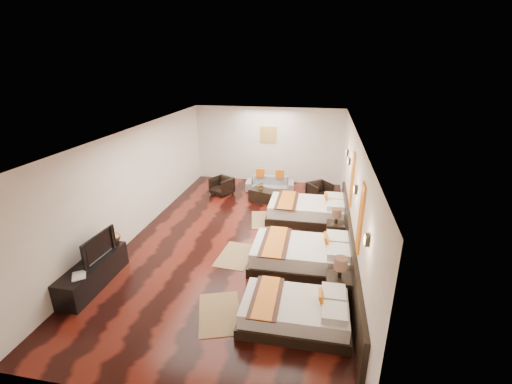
% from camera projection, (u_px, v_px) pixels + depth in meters
% --- Properties ---
extents(floor, '(5.50, 9.50, 0.01)m').
position_uv_depth(floor, '(240.00, 238.00, 9.09)').
color(floor, black).
rests_on(floor, ground).
extents(ceiling, '(5.50, 9.50, 0.01)m').
position_uv_depth(ceiling, '(238.00, 132.00, 8.08)').
color(ceiling, white).
rests_on(ceiling, floor).
extents(back_wall, '(5.50, 0.01, 2.80)m').
position_uv_depth(back_wall, '(268.00, 145.00, 12.94)').
color(back_wall, silver).
rests_on(back_wall, floor).
extents(left_wall, '(0.01, 9.50, 2.80)m').
position_uv_depth(left_wall, '(137.00, 181.00, 9.06)').
color(left_wall, silver).
rests_on(left_wall, floor).
extents(right_wall, '(0.01, 9.50, 2.80)m').
position_uv_depth(right_wall, '(353.00, 196.00, 8.11)').
color(right_wall, silver).
rests_on(right_wall, floor).
extents(headboard_panel, '(0.08, 6.60, 0.90)m').
position_uv_depth(headboard_panel, '(349.00, 248.00, 7.72)').
color(headboard_panel, black).
rests_on(headboard_panel, floor).
extents(bed_near, '(1.91, 1.20, 0.73)m').
position_uv_depth(bed_near, '(296.00, 312.00, 6.06)').
color(bed_near, black).
rests_on(bed_near, floor).
extents(bed_mid, '(2.26, 1.42, 0.86)m').
position_uv_depth(bed_mid, '(303.00, 255.00, 7.73)').
color(bed_mid, black).
rests_on(bed_mid, floor).
extents(bed_far, '(2.27, 1.42, 0.86)m').
position_uv_depth(bed_far, '(308.00, 210.00, 10.02)').
color(bed_far, black).
rests_on(bed_far, floor).
extents(nightstand_a, '(0.48, 0.48, 0.95)m').
position_uv_depth(nightstand_a, '(338.00, 286.00, 6.63)').
color(nightstand_a, black).
rests_on(nightstand_a, floor).
extents(nightstand_b, '(0.45, 0.45, 0.89)m').
position_uv_depth(nightstand_b, '(335.00, 230.00, 8.85)').
color(nightstand_b, black).
rests_on(nightstand_b, floor).
extents(jute_mat_near, '(1.09, 1.38, 0.01)m').
position_uv_depth(jute_mat_near, '(220.00, 313.00, 6.38)').
color(jute_mat_near, olive).
rests_on(jute_mat_near, floor).
extents(jute_mat_mid, '(0.86, 1.26, 0.01)m').
position_uv_depth(jute_mat_mid, '(236.00, 255.00, 8.27)').
color(jute_mat_mid, olive).
rests_on(jute_mat_mid, floor).
extents(jute_mat_far, '(0.97, 1.32, 0.01)m').
position_uv_depth(jute_mat_far, '(265.00, 220.00, 10.11)').
color(jute_mat_far, olive).
rests_on(jute_mat_far, floor).
extents(tv_console, '(0.50, 1.80, 0.55)m').
position_uv_depth(tv_console, '(93.00, 273.00, 7.11)').
color(tv_console, black).
rests_on(tv_console, floor).
extents(tv, '(0.18, 0.99, 0.57)m').
position_uv_depth(tv, '(95.00, 246.00, 7.03)').
color(tv, black).
rests_on(tv, tv_console).
extents(book, '(0.39, 0.40, 0.03)m').
position_uv_depth(book, '(72.00, 278.00, 6.48)').
color(book, black).
rests_on(book, tv_console).
extents(figurine, '(0.33, 0.33, 0.33)m').
position_uv_depth(figurine, '(113.00, 236.00, 7.70)').
color(figurine, brown).
rests_on(figurine, tv_console).
extents(sofa, '(1.75, 0.82, 0.49)m').
position_uv_depth(sofa, '(270.00, 184.00, 12.32)').
color(sofa, gray).
rests_on(sofa, floor).
extents(armchair_left, '(0.90, 0.91, 0.61)m').
position_uv_depth(armchair_left, '(222.00, 186.00, 11.95)').
color(armchair_left, black).
rests_on(armchair_left, floor).
extents(armchair_right, '(0.96, 0.97, 0.63)m').
position_uv_depth(armchair_right, '(320.00, 192.00, 11.38)').
color(armchair_right, black).
rests_on(armchair_right, floor).
extents(coffee_table, '(1.11, 0.79, 0.40)m').
position_uv_depth(coffee_table, '(265.00, 196.00, 11.38)').
color(coffee_table, black).
rests_on(coffee_table, floor).
extents(table_plant, '(0.27, 0.25, 0.26)m').
position_uv_depth(table_plant, '(261.00, 186.00, 11.30)').
color(table_plant, '#2D571D').
rests_on(table_plant, coffee_table).
extents(orange_panel_a, '(0.04, 0.40, 1.30)m').
position_uv_depth(orange_panel_a, '(361.00, 218.00, 6.26)').
color(orange_panel_a, '#D86014').
rests_on(orange_panel_a, right_wall).
extents(orange_panel_b, '(0.04, 0.40, 1.30)m').
position_uv_depth(orange_panel_b, '(352.00, 180.00, 8.28)').
color(orange_panel_b, '#D86014').
rests_on(orange_panel_b, right_wall).
extents(sconce_near, '(0.07, 0.12, 0.18)m').
position_uv_depth(sconce_near, '(367.00, 240.00, 5.20)').
color(sconce_near, black).
rests_on(sconce_near, right_wall).
extents(sconce_mid, '(0.07, 0.12, 0.18)m').
position_uv_depth(sconce_mid, '(355.00, 189.00, 7.22)').
color(sconce_mid, black).
rests_on(sconce_mid, right_wall).
extents(sconce_far, '(0.07, 0.12, 0.18)m').
position_uv_depth(sconce_far, '(349.00, 161.00, 9.24)').
color(sconce_far, black).
rests_on(sconce_far, right_wall).
extents(sconce_lounge, '(0.07, 0.12, 0.18)m').
position_uv_depth(sconce_lounge, '(347.00, 153.00, 10.06)').
color(sconce_lounge, black).
rests_on(sconce_lounge, right_wall).
extents(gold_artwork, '(0.60, 0.04, 0.60)m').
position_uv_depth(gold_artwork, '(268.00, 135.00, 12.78)').
color(gold_artwork, '#AD873F').
rests_on(gold_artwork, back_wall).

